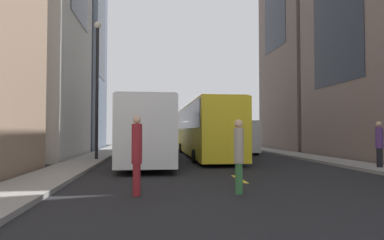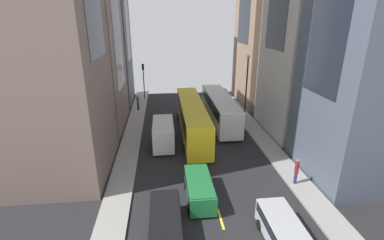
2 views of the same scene
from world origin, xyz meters
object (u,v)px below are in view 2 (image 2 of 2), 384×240
city_bus_white (220,107)px  car_green_1 (199,187)px  car_silver_0 (284,231)px  traffic_light_near_corner (143,75)px  pedestrian_crossing_mid (296,170)px  pedestrian_walking_far (138,102)px  streetcar_yellow (192,116)px  pedestrian_waiting_curb (190,93)px  pedestrian_crossing_near (208,92)px  car_black_2 (165,222)px  delivery_van_white (163,132)px

city_bus_white → car_green_1: (4.59, 15.46, -1.06)m
car_silver_0 → traffic_light_near_corner: 33.05m
pedestrian_crossing_mid → pedestrian_walking_far: bearing=30.2°
traffic_light_near_corner → car_green_1: bearing=101.2°
streetcar_yellow → pedestrian_crossing_mid: 13.13m
traffic_light_near_corner → city_bus_white: bearing=131.3°
pedestrian_walking_far → traffic_light_near_corner: 6.29m
pedestrian_waiting_curb → pedestrian_crossing_near: bearing=-65.3°
city_bus_white → traffic_light_near_corner: 15.08m
car_green_1 → pedestrian_crossing_mid: (-7.69, -0.99, 0.33)m
city_bus_white → traffic_light_near_corner: size_ratio=2.34×
car_black_2 → pedestrian_crossing_mid: bearing=-156.5°
car_black_2 → city_bus_white: bearing=-110.5°
car_green_1 → pedestrian_waiting_curb: size_ratio=2.17×
city_bus_white → car_silver_0: bearing=88.9°
pedestrian_walking_far → pedestrian_crossing_mid: 24.23m
streetcar_yellow → delivery_van_white: 4.38m
pedestrian_crossing_near → car_black_2: bearing=32.3°
streetcar_yellow → delivery_van_white: streetcar_yellow is taller
car_green_1 → pedestrian_waiting_curb: (-1.88, -25.71, 0.21)m
pedestrian_crossing_near → car_silver_0: bearing=45.2°
delivery_van_white → pedestrian_walking_far: (3.43, -11.82, -0.24)m
pedestrian_walking_far → car_silver_0: bearing=74.2°
pedestrian_waiting_curb → delivery_van_white: bearing=-168.4°
car_black_2 → pedestrian_crossing_near: 29.93m
city_bus_white → pedestrian_crossing_near: size_ratio=5.85×
car_silver_0 → pedestrian_crossing_mid: (-3.49, -5.82, 0.29)m
streetcar_yellow → pedestrian_crossing_mid: size_ratio=7.00×
streetcar_yellow → pedestrian_waiting_curb: 13.67m
delivery_van_white → pedestrian_waiting_curb: (-4.34, -16.48, -0.35)m
streetcar_yellow → traffic_light_near_corner: bearing=-67.4°
car_silver_0 → pedestrian_walking_far: size_ratio=2.17×
car_black_2 → pedestrian_walking_far: size_ratio=2.29×
delivery_van_white → car_black_2: 12.66m
car_green_1 → pedestrian_walking_far: (5.88, -21.05, 0.32)m
car_silver_0 → car_black_2: bearing=-12.0°
car_black_2 → pedestrian_waiting_curb: size_ratio=2.25×
city_bus_white → car_black_2: (7.05, 18.87, -1.01)m
car_silver_0 → pedestrian_crossing_near: (-0.55, -30.46, 0.21)m
delivery_van_white → pedestrian_crossing_mid: size_ratio=2.41×
city_bus_white → pedestrian_crossing_mid: 14.82m
streetcar_yellow → pedestrian_crossing_near: streetcar_yellow is taller
pedestrian_waiting_curb → pedestrian_walking_far: bearing=147.3°
pedestrian_crossing_near → pedestrian_waiting_curb: bearing=-45.4°
car_silver_0 → car_green_1: size_ratio=0.98×
car_green_1 → traffic_light_near_corner: (5.28, -26.68, 3.06)m
pedestrian_crossing_near → car_green_1: bearing=35.7°
car_silver_0 → pedestrian_waiting_curb: 30.63m
streetcar_yellow → car_green_1: streetcar_yellow is taller
pedestrian_crossing_mid → city_bus_white: bearing=8.2°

